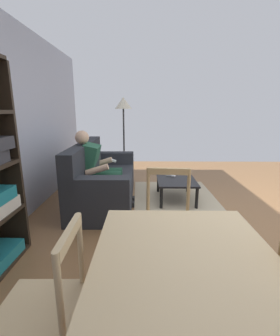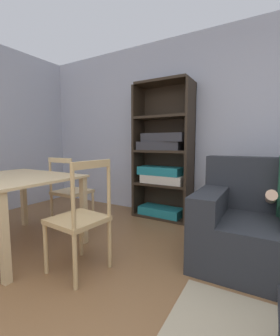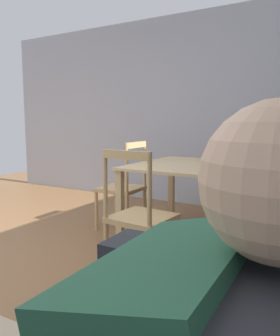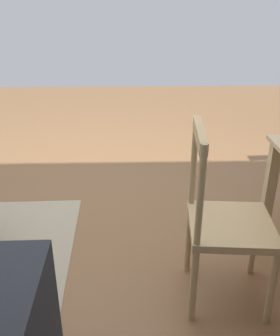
{
  "view_description": "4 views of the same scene",
  "coord_description": "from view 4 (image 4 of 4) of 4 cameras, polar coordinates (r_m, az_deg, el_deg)",
  "views": [
    {
      "loc": [
        -2.74,
        1.19,
        1.5
      ],
      "look_at": [
        -0.32,
        1.22,
        0.9
      ],
      "focal_mm": 25.48,
      "sensor_mm": 36.0,
      "label": 1
    },
    {
      "loc": [
        0.62,
        -0.38,
        1.1
      ],
      "look_at": [
        -0.32,
        1.22,
        0.9
      ],
      "focal_mm": 24.24,
      "sensor_mm": 36.0,
      "label": 2
    },
    {
      "loc": [
        1.32,
        2.18,
        1.16
      ],
      "look_at": [
        -0.32,
        1.22,
        0.9
      ],
      "focal_mm": 36.09,
      "sensor_mm": 36.0,
      "label": 3
    },
    {
      "loc": [
        -0.28,
        2.55,
        1.52
      ],
      "look_at": [
        -0.32,
        1.22,
        0.9
      ],
      "focal_mm": 39.93,
      "sensor_mm": 36.0,
      "label": 4
    }
  ],
  "objects": [
    {
      "name": "ground_plane",
      "position": [
        2.98,
        -6.82,
        -5.77
      ],
      "size": [
        8.35,
        8.35,
        0.0
      ],
      "primitive_type": "plane",
      "color": "brown"
    },
    {
      "name": "dining_chair_facing_couch",
      "position": [
        1.96,
        12.83,
        -8.21
      ],
      "size": [
        0.45,
        0.45,
        0.97
      ],
      "color": "tan",
      "rests_on": "ground_plane"
    }
  ]
}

